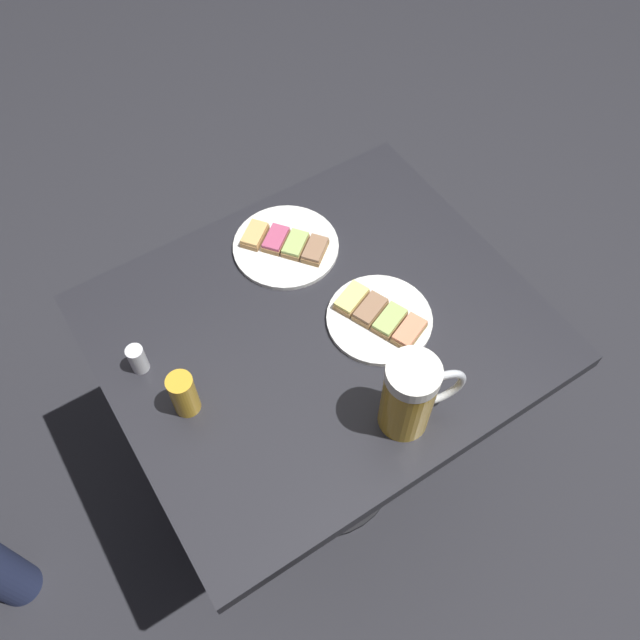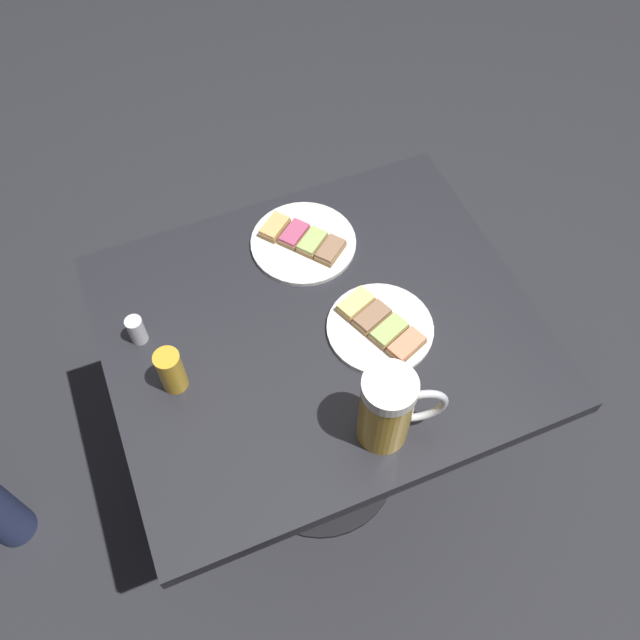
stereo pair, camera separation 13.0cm
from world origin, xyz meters
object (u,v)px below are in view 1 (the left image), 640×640
(plate_near, at_px, (286,245))
(plate_far, at_px, (380,317))
(beer_mug, at_px, (411,395))
(salt_shaker, at_px, (138,359))
(beer_glass_small, at_px, (184,394))

(plate_near, relative_size, plate_far, 1.07)
(beer_mug, height_order, salt_shaker, beer_mug)
(plate_near, bearing_deg, beer_mug, 177.04)
(plate_near, relative_size, beer_glass_small, 2.29)
(beer_mug, distance_m, beer_glass_small, 0.40)
(beer_glass_small, bearing_deg, plate_near, -57.14)
(plate_far, bearing_deg, plate_near, 13.11)
(plate_far, distance_m, beer_mug, 0.23)
(beer_mug, bearing_deg, salt_shaker, 45.20)
(plate_near, distance_m, salt_shaker, 0.40)
(beer_mug, bearing_deg, plate_near, -2.96)
(plate_far, bearing_deg, beer_glass_small, 84.85)
(plate_far, bearing_deg, beer_mug, 157.05)
(plate_near, bearing_deg, salt_shaker, 104.75)
(plate_near, xyz_separation_m, beer_glass_small, (-0.22, 0.34, 0.04))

